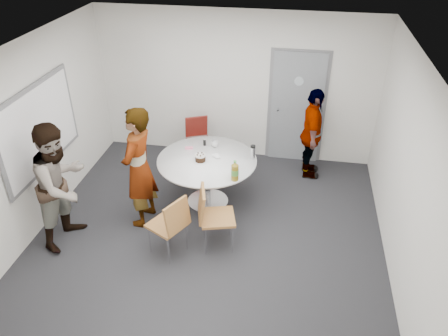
% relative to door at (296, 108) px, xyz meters
% --- Properties ---
extents(floor, '(5.00, 5.00, 0.00)m').
position_rel_door_xyz_m(floor, '(-1.10, -2.48, -1.03)').
color(floor, black).
rests_on(floor, ground).
extents(ceiling, '(5.00, 5.00, 0.00)m').
position_rel_door_xyz_m(ceiling, '(-1.10, -2.48, 1.67)').
color(ceiling, silver).
rests_on(ceiling, wall_back).
extents(wall_back, '(5.00, 0.00, 5.00)m').
position_rel_door_xyz_m(wall_back, '(-1.10, 0.02, 0.32)').
color(wall_back, silver).
rests_on(wall_back, floor).
extents(wall_left, '(0.00, 5.00, 5.00)m').
position_rel_door_xyz_m(wall_left, '(-3.60, -2.48, 0.32)').
color(wall_left, silver).
rests_on(wall_left, floor).
extents(wall_right, '(0.00, 5.00, 5.00)m').
position_rel_door_xyz_m(wall_right, '(1.40, -2.48, 0.32)').
color(wall_right, silver).
rests_on(wall_right, floor).
extents(wall_front, '(5.00, 0.00, 5.00)m').
position_rel_door_xyz_m(wall_front, '(-1.10, -4.98, 0.32)').
color(wall_front, silver).
rests_on(wall_front, floor).
extents(door, '(1.02, 0.17, 2.12)m').
position_rel_door_xyz_m(door, '(0.00, 0.00, 0.00)').
color(door, slate).
rests_on(door, wall_back).
extents(whiteboard, '(0.04, 1.90, 1.25)m').
position_rel_door_xyz_m(whiteboard, '(-3.56, -2.28, 0.42)').
color(whiteboard, slate).
rests_on(whiteboard, wall_left).
extents(table, '(1.54, 1.54, 1.12)m').
position_rel_door_xyz_m(table, '(-1.26, -1.66, -0.33)').
color(table, white).
rests_on(table, floor).
extents(chair_near_left, '(0.62, 0.60, 0.93)m').
position_rel_door_xyz_m(chair_near_left, '(-1.50, -2.93, -0.46)').
color(chair_near_left, brown).
rests_on(chair_near_left, floor).
extents(chair_near_right, '(0.60, 0.56, 0.96)m').
position_rel_door_xyz_m(chair_near_right, '(-1.02, -2.66, -0.44)').
color(chair_near_right, brown).
rests_on(chair_near_right, floor).
extents(chair_far, '(0.57, 0.59, 0.89)m').
position_rel_door_xyz_m(chair_far, '(-1.71, -0.45, -0.49)').
color(chair_far, maroon).
rests_on(chair_far, floor).
extents(person_main, '(0.52, 0.72, 1.86)m').
position_rel_door_xyz_m(person_main, '(-2.15, -2.27, -0.10)').
color(person_main, '#A5C6EA').
rests_on(person_main, floor).
extents(person_left, '(0.86, 1.01, 1.83)m').
position_rel_door_xyz_m(person_left, '(-3.05, -2.83, -0.11)').
color(person_left, white).
rests_on(person_left, floor).
extents(person_right, '(0.44, 0.97, 1.61)m').
position_rel_door_xyz_m(person_right, '(0.30, -0.53, -0.22)').
color(person_right, black).
rests_on(person_right, floor).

